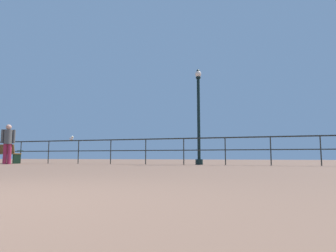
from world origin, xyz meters
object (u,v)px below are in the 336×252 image
Objects in this scene: bench_far_left at (1,153)px; lamppost_center at (199,117)px; person_by_bench at (8,141)px; seagull_on_rail at (72,138)px.

bench_far_left is 0.43× the size of lamppost_center.
lamppost_center is 8.45m from person_by_bench.
lamppost_center is at bearing 6.42° from bench_far_left.
seagull_on_rail is (2.14, 1.57, 0.19)m from person_by_bench.
lamppost_center is (9.31, 1.05, 1.48)m from bench_far_left.
lamppost_center reaches higher than person_by_bench.
bench_far_left is 3.43m from seagull_on_rail.
lamppost_center is 10.77× the size of seagull_on_rail.
person_by_bench reaches higher than seagull_on_rail.
bench_far_left is 0.99× the size of person_by_bench.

